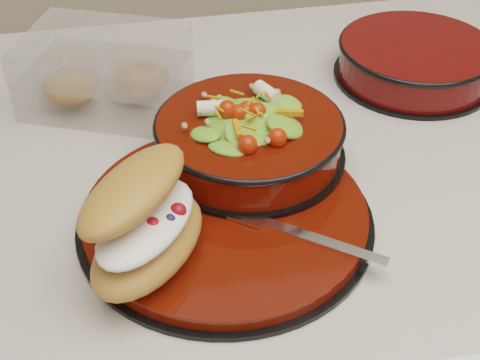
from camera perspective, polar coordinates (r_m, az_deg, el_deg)
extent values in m
cube|color=white|center=(1.21, 9.11, -14.27)|extent=(1.16, 0.66, 0.86)
cube|color=beige|center=(0.89, 11.99, 3.29)|extent=(1.24, 0.74, 0.04)
cylinder|color=black|center=(0.72, -1.25, -3.46)|extent=(0.32, 0.32, 0.01)
cylinder|color=#500B02|center=(0.71, -1.26, -2.87)|extent=(0.30, 0.30, 0.01)
torus|color=black|center=(0.71, -0.32, -3.05)|extent=(0.17, 0.17, 0.01)
cylinder|color=black|center=(0.78, 0.78, 2.20)|extent=(0.22, 0.22, 0.01)
cylinder|color=#500B02|center=(0.76, 0.79, 3.70)|extent=(0.21, 0.21, 0.04)
torus|color=black|center=(0.75, 0.80, 4.81)|extent=(0.22, 0.22, 0.01)
ellipsoid|color=#558D27|center=(0.76, 0.80, 4.55)|extent=(0.18, 0.18, 0.07)
sphere|color=red|center=(0.74, 4.16, 7.50)|extent=(0.02, 0.02, 0.02)
sphere|color=red|center=(0.77, 1.85, 8.80)|extent=(0.02, 0.02, 0.02)
sphere|color=red|center=(0.76, -1.39, 8.47)|extent=(0.02, 0.02, 0.02)
sphere|color=red|center=(0.73, -2.57, 6.81)|extent=(0.02, 0.02, 0.02)
sphere|color=red|center=(0.70, -0.29, 5.38)|extent=(0.02, 0.02, 0.02)
sphere|color=red|center=(0.71, 3.21, 5.75)|extent=(0.02, 0.02, 0.02)
cylinder|color=silver|center=(0.77, 2.36, 8.82)|extent=(0.03, 0.04, 0.02)
cylinder|color=silver|center=(0.75, -2.44, 7.56)|extent=(0.04, 0.03, 0.02)
cube|color=orange|center=(0.71, -0.23, 5.85)|extent=(0.03, 0.03, 0.01)
cube|color=orange|center=(0.74, 4.35, 7.18)|extent=(0.03, 0.02, 0.01)
ellipsoid|color=#AA6C34|center=(0.65, -7.80, -5.42)|extent=(0.16, 0.17, 0.04)
ellipsoid|color=white|center=(0.63, -8.02, -3.63)|extent=(0.13, 0.15, 0.02)
ellipsoid|color=#AA6C34|center=(0.62, -8.38, -0.72)|extent=(0.15, 0.16, 0.04)
sphere|color=#B70D14|center=(0.62, -10.27, -3.50)|extent=(0.02, 0.02, 0.02)
sphere|color=#B70D14|center=(0.62, -7.47, -3.84)|extent=(0.02, 0.02, 0.02)
sphere|color=#B70D14|center=(0.63, -5.32, -2.61)|extent=(0.02, 0.02, 0.02)
sphere|color=#B70D14|center=(0.63, -9.15, -2.57)|extent=(0.02, 0.02, 0.02)
sphere|color=#191947|center=(0.63, -8.91, -2.93)|extent=(0.01, 0.01, 0.01)
sphere|color=#191947|center=(0.63, -6.89, -2.95)|extent=(0.01, 0.01, 0.01)
sphere|color=#191947|center=(0.62, -8.03, -3.50)|extent=(0.01, 0.01, 0.01)
sphere|color=#191947|center=(0.62, -6.00, -3.38)|extent=(0.01, 0.01, 0.01)
sphere|color=#191947|center=(0.62, -9.81, -3.99)|extent=(0.01, 0.01, 0.01)
cube|color=silver|center=(0.68, 6.93, -5.19)|extent=(0.12, 0.10, 0.00)
cube|color=silver|center=(0.70, 0.40, -3.02)|extent=(0.05, 0.04, 0.00)
cube|color=white|center=(0.92, -11.27, 7.91)|extent=(0.24, 0.21, 0.05)
cube|color=white|center=(0.90, -11.65, 10.50)|extent=(0.24, 0.21, 0.04)
ellipsoid|color=#AA6C34|center=(0.92, -14.15, 7.75)|extent=(0.08, 0.06, 0.04)
ellipsoid|color=#AA6C34|center=(0.92, -8.44, 8.48)|extent=(0.08, 0.06, 0.04)
cylinder|color=black|center=(1.00, 14.47, 8.61)|extent=(0.23, 0.23, 0.01)
cylinder|color=#4F0705|center=(0.99, 14.72, 9.96)|extent=(0.21, 0.21, 0.05)
torus|color=black|center=(0.98, 14.91, 10.97)|extent=(0.22, 0.22, 0.01)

